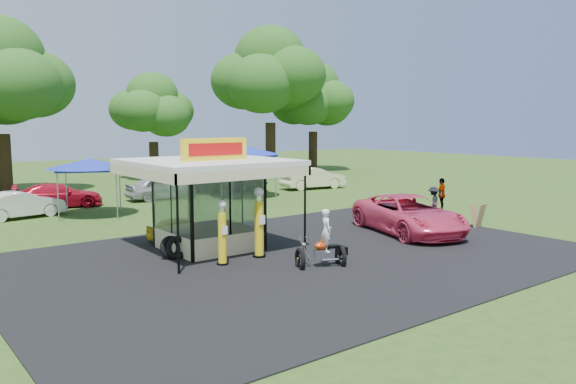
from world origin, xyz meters
name	(u,v)px	position (x,y,z in m)	size (l,w,h in m)	color
ground	(339,268)	(0.00, 0.00, 0.00)	(120.00, 120.00, 0.00)	#2B4A17
asphalt_apron	(301,256)	(0.00, 2.00, 0.02)	(20.00, 14.00, 0.04)	black
gas_station_kiosk	(209,202)	(-2.00, 4.99, 1.78)	(5.40, 5.40, 4.18)	white
gas_pump_left	(222,234)	(-2.84, 2.64, 1.06)	(0.41, 0.41, 2.20)	black
gas_pump_right	(259,224)	(-1.27, 2.76, 1.20)	(0.47, 0.47, 2.50)	black
motorcycle	(324,244)	(-0.34, 0.38, 0.78)	(1.78, 1.29, 2.02)	black
spare_tires	(174,248)	(-3.75, 4.37, 0.42)	(1.00, 0.60, 0.86)	black
a_frame_sign	(478,216)	(9.79, 1.37, 0.56)	(0.65, 0.65, 1.10)	#593819
kiosk_car	(182,228)	(-2.00, 7.20, 0.48)	(1.13, 2.82, 0.96)	yellow
pink_sedan	(409,215)	(6.23, 2.35, 0.83)	(2.74, 5.94, 1.65)	#E53E66
spectator_east_a	(433,202)	(10.29, 4.22, 0.79)	(1.02, 0.59, 1.58)	black
spectator_east_b	(442,195)	(12.47, 5.38, 0.89)	(1.04, 0.43, 1.78)	gray
bg_car_a	(21,205)	(-5.91, 16.78, 0.67)	(1.42, 4.08, 1.35)	silver
bg_car_b	(58,195)	(-3.41, 19.34, 0.68)	(1.90, 4.67, 1.36)	#B20D1F
bg_car_c	(161,188)	(2.56, 18.83, 0.72)	(1.71, 4.24, 1.45)	#A6A6AA
bg_car_d	(229,181)	(8.02, 19.73, 0.75)	(2.50, 5.41, 1.50)	#504F52
bg_car_e	(313,178)	(13.58, 17.34, 0.78)	(1.65, 4.72, 1.56)	#EDEBB5
tent_west	(89,164)	(-2.91, 15.37, 2.65)	(4.18, 4.18, 2.92)	gray
tent_east	(243,150)	(7.20, 16.72, 2.97)	(4.69, 4.69, 3.28)	gray
oak_far_c	(0,84)	(-4.50, 27.23, 7.16)	(9.57, 9.57, 11.28)	black
oak_far_d	(153,113)	(7.56, 30.77, 5.50)	(7.25, 7.25, 8.63)	black
oak_far_e	(270,82)	(18.11, 28.71, 8.35)	(10.99, 10.99, 13.08)	black
oak_far_f	(313,102)	(23.75, 29.32, 6.68)	(8.63, 8.63, 10.40)	black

